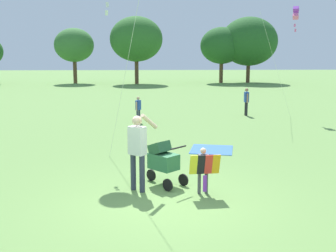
# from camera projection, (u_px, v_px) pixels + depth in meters

# --- Properties ---
(ground_plane) EXTENTS (120.00, 120.00, 0.00)m
(ground_plane) POSITION_uv_depth(u_px,v_px,m) (165.00, 202.00, 8.56)
(ground_plane) COLOR #668E47
(treeline_distant) EXTENTS (30.59, 5.66, 6.29)m
(treeline_distant) POSITION_uv_depth(u_px,v_px,m) (148.00, 43.00, 39.41)
(treeline_distant) COLOR brown
(treeline_distant) RESTS_ON ground
(child_with_butterfly_kite) EXTENTS (0.66, 0.36, 1.02)m
(child_with_butterfly_kite) POSITION_uv_depth(u_px,v_px,m) (203.00, 167.00, 8.93)
(child_with_butterfly_kite) COLOR #4C4C51
(child_with_butterfly_kite) RESTS_ON ground
(person_adult_flyer) EXTENTS (0.68, 0.46, 1.76)m
(person_adult_flyer) POSITION_uv_depth(u_px,v_px,m) (137.00, 146.00, 9.08)
(person_adult_flyer) COLOR #33384C
(person_adult_flyer) RESTS_ON ground
(stroller) EXTENTS (0.96, 0.99, 1.03)m
(stroller) POSITION_uv_depth(u_px,v_px,m) (163.00, 159.00, 9.58)
(stroller) COLOR black
(stroller) RESTS_ON ground
(kite_green_novelty) EXTENTS (2.46, 2.63, 5.06)m
(kite_green_novelty) POSITION_uv_depth(u_px,v_px,m) (296.00, 14.00, 18.86)
(kite_green_novelty) COLOR purple
(kite_green_novelty) RESTS_ON ground
(person_sitting_far) EXTENTS (0.25, 0.33, 1.13)m
(person_sitting_far) POSITION_uv_depth(u_px,v_px,m) (138.00, 107.00, 17.94)
(person_sitting_far) COLOR #33384C
(person_sitting_far) RESTS_ON ground
(person_couple_left) EXTENTS (0.19, 0.43, 1.32)m
(person_couple_left) POSITION_uv_depth(u_px,v_px,m) (246.00, 99.00, 19.87)
(person_couple_left) COLOR #232328
(person_couple_left) RESTS_ON ground
(picnic_blanket) EXTENTS (1.54, 1.56, 0.02)m
(picnic_blanket) POSITION_uv_depth(u_px,v_px,m) (212.00, 150.00, 13.08)
(picnic_blanket) COLOR #3366B2
(picnic_blanket) RESTS_ON ground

